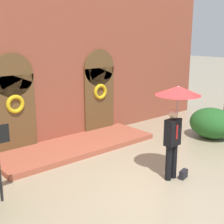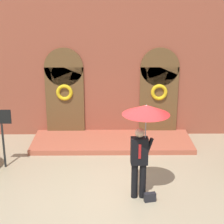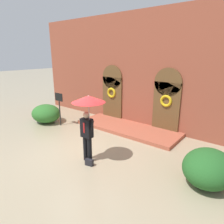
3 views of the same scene
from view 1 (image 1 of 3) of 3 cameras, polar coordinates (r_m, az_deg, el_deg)
The scene contains 5 objects.
ground_plane at distance 7.98m, azimuth 6.17°, elevation -12.54°, with size 80.00×80.00×0.00m, color tan.
building_facade at distance 10.47m, azimuth -10.26°, elevation 8.99°, with size 14.00×2.30×5.60m.
person_with_umbrella at distance 7.68m, azimuth 11.73°, elevation 1.34°, with size 1.10×1.10×2.36m.
handbag at distance 8.27m, azimuth 12.93°, elevation -11.01°, with size 0.28×0.12×0.22m, color black.
shrub_right at distance 11.49m, azimuth 17.80°, elevation -1.93°, with size 1.39×1.60×1.06m, color #235B23.
Camera 1 is at (-5.22, -4.88, 3.57)m, focal length 50.00 mm.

